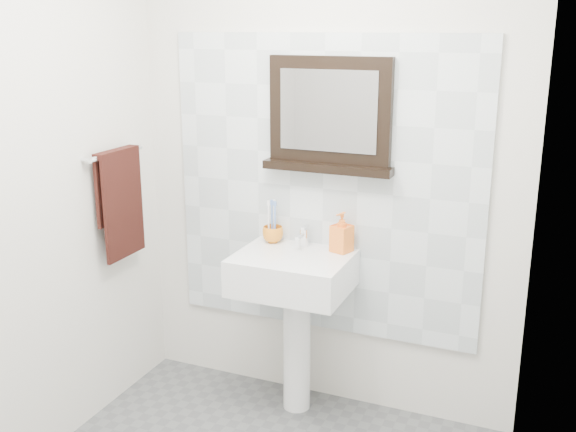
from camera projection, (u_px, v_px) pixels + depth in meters
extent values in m
cube|color=silver|center=(325.00, 168.00, 3.34)|extent=(2.00, 0.01, 2.50)
cube|color=silver|center=(2.00, 199.00, 2.73)|extent=(0.01, 2.20, 2.50)
cube|color=silver|center=(517.00, 265.00, 1.99)|extent=(0.01, 2.20, 2.50)
cube|color=silver|center=(324.00, 188.00, 3.35)|extent=(1.60, 0.02, 1.50)
cylinder|color=white|center=(297.00, 347.00, 3.45)|extent=(0.14, 0.14, 0.68)
cube|color=white|center=(293.00, 273.00, 3.28)|extent=(0.55, 0.44, 0.18)
cylinder|color=silver|center=(291.00, 259.00, 3.24)|extent=(0.32, 0.32, 0.02)
cylinder|color=#4C4C4F|center=(291.00, 257.00, 3.24)|extent=(0.04, 0.04, 0.00)
cylinder|color=silver|center=(304.00, 238.00, 3.38)|extent=(0.04, 0.04, 0.09)
cylinder|color=silver|center=(301.00, 236.00, 3.33)|extent=(0.02, 0.10, 0.02)
cube|color=silver|center=(305.00, 227.00, 3.38)|extent=(0.02, 0.07, 0.01)
imported|color=orange|center=(273.00, 234.00, 3.44)|extent=(0.12, 0.12, 0.08)
cylinder|color=white|center=(269.00, 223.00, 3.42)|extent=(0.01, 0.01, 0.19)
cube|color=white|center=(269.00, 203.00, 3.40)|extent=(0.01, 0.01, 0.03)
cylinder|color=#5C83D3|center=(275.00, 223.00, 3.41)|extent=(0.01, 0.01, 0.19)
cube|color=#5C83D3|center=(275.00, 204.00, 3.39)|extent=(0.01, 0.01, 0.03)
cylinder|color=white|center=(274.00, 222.00, 3.44)|extent=(0.01, 0.01, 0.19)
cube|color=white|center=(274.00, 202.00, 3.41)|extent=(0.01, 0.01, 0.03)
cylinder|color=#5C83D3|center=(272.00, 222.00, 3.44)|extent=(0.01, 0.01, 0.19)
cube|color=#5C83D3|center=(272.00, 202.00, 3.41)|extent=(0.01, 0.01, 0.03)
imported|color=#FC4D1D|center=(342.00, 232.00, 3.29)|extent=(0.11, 0.12, 0.20)
cube|color=black|center=(330.00, 110.00, 3.21)|extent=(0.61, 0.06, 0.51)
cube|color=#99999E|center=(328.00, 111.00, 3.18)|extent=(0.48, 0.01, 0.39)
cube|color=black|center=(328.00, 168.00, 3.27)|extent=(0.65, 0.11, 0.04)
cylinder|color=silver|center=(116.00, 154.00, 3.31)|extent=(0.03, 0.40, 0.03)
cylinder|color=silver|center=(86.00, 160.00, 3.15)|extent=(0.05, 0.02, 0.02)
cylinder|color=silver|center=(134.00, 147.00, 3.49)|extent=(0.05, 0.02, 0.02)
cube|color=black|center=(123.00, 207.00, 3.38)|extent=(0.02, 0.30, 0.52)
cube|color=black|center=(116.00, 189.00, 3.37)|extent=(0.02, 0.30, 0.34)
cube|color=black|center=(116.00, 153.00, 3.31)|extent=(0.06, 0.30, 0.03)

